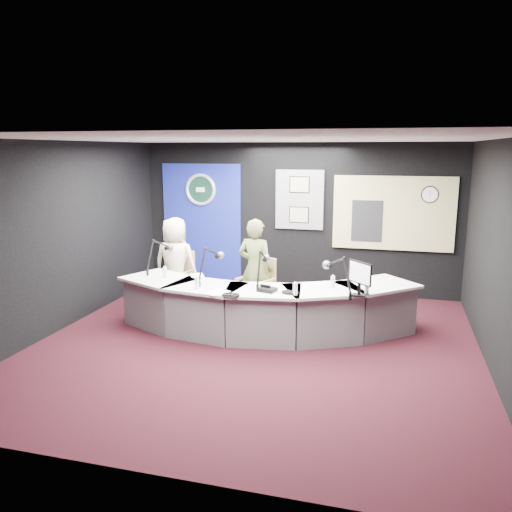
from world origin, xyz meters
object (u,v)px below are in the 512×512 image
(armchair_left, at_px, (176,281))
(armchair_right, at_px, (255,287))
(person_woman, at_px, (255,269))
(person_man, at_px, (175,263))
(broadcast_desk, at_px, (261,308))

(armchair_left, bearing_deg, armchair_right, 3.10)
(armchair_left, height_order, person_woman, person_woman)
(person_man, bearing_deg, broadcast_desk, 154.13)
(broadcast_desk, relative_size, person_man, 2.90)
(person_woman, bearing_deg, armchair_right, -0.00)
(broadcast_desk, height_order, person_man, person_man)
(armchair_left, height_order, armchair_right, armchair_right)
(broadcast_desk, height_order, armchair_left, armchair_left)
(broadcast_desk, relative_size, person_woman, 2.80)
(broadcast_desk, xyz_separation_m, person_woman, (-0.27, 0.65, 0.43))
(broadcast_desk, height_order, armchair_right, armchair_right)
(armchair_right, distance_m, person_woman, 0.30)
(armchair_right, relative_size, person_man, 0.65)
(person_woman, bearing_deg, armchair_left, 1.11)
(armchair_left, xyz_separation_m, person_man, (0.00, 0.00, 0.32))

